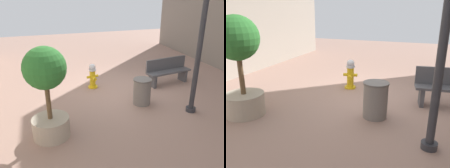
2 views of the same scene
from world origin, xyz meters
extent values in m
plane|color=#9E7A6B|center=(0.00, 0.00, 0.00)|extent=(23.40, 23.40, 0.00)
cylinder|color=gold|center=(0.88, -0.51, 0.03)|extent=(0.35, 0.35, 0.05)
cylinder|color=gold|center=(0.88, -0.51, 0.34)|extent=(0.20, 0.20, 0.59)
cylinder|color=silver|center=(0.88, -0.51, 0.67)|extent=(0.25, 0.25, 0.06)
sphere|color=silver|center=(0.88, -0.51, 0.76)|extent=(0.23, 0.23, 0.23)
cylinder|color=gold|center=(0.74, -0.53, 0.42)|extent=(0.14, 0.11, 0.09)
cylinder|color=gold|center=(1.03, -0.48, 0.42)|extent=(0.14, 0.11, 0.09)
cylinder|color=gold|center=(0.85, -0.35, 0.38)|extent=(0.14, 0.16, 0.12)
cube|color=#4C4C51|center=(-1.19, 0.11, 0.23)|extent=(0.16, 0.41, 0.45)
cylinder|color=tan|center=(2.53, 2.13, 0.25)|extent=(0.88, 0.88, 0.49)
cylinder|color=brown|center=(2.53, 2.13, 0.97)|extent=(0.11, 0.11, 0.95)
sphere|color=#2D722D|center=(2.53, 2.13, 1.73)|extent=(0.95, 0.95, 0.95)
cylinder|color=#2D2D33|center=(-1.42, 2.10, 0.06)|extent=(0.28, 0.28, 0.12)
cylinder|color=#2D2D33|center=(-1.42, 2.10, 1.76)|extent=(0.14, 0.14, 3.28)
cylinder|color=slate|center=(-0.26, 1.20, 0.38)|extent=(0.53, 0.53, 0.77)
cylinder|color=#5B5551|center=(-0.26, 1.20, 0.79)|extent=(0.56, 0.56, 0.04)
camera|label=1|loc=(2.60, 7.10, 3.31)|focal=37.35mm
camera|label=2|loc=(-1.22, 5.93, 2.30)|focal=37.36mm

